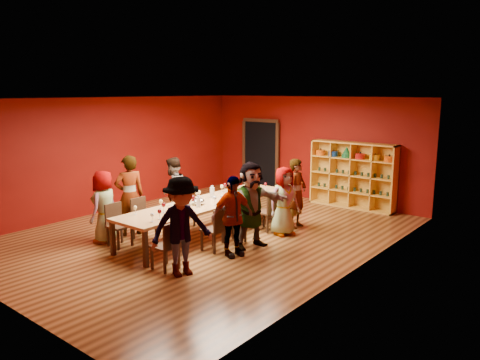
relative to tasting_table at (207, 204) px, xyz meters
The scene contains 42 objects.
room_shell 0.80m from the tasting_table, ahead, with size 7.10×9.10×3.04m.
tasting_table is the anchor object (origin of this frame).
doorway 4.80m from the tasting_table, 112.09° to the left, with size 1.40×0.17×2.30m.
shelving_unit 4.55m from the tasting_table, 72.08° to the left, with size 2.40×0.40×1.80m.
chair_person_left_0 1.99m from the tasting_table, 117.42° to the right, with size 0.42×0.42×0.89m.
person_left_0 2.20m from the tasting_table, 127.17° to the right, with size 0.75×0.41×1.53m, color #5478AD.
chair_person_left_1 1.45m from the tasting_table, 129.45° to the right, with size 0.42×0.42×0.89m.
person_left_1 1.72m from the tasting_table, 139.67° to the right, with size 0.65×0.48×1.79m, color #131736.
chair_person_left_2 0.94m from the tasting_table, behind, with size 0.42×0.42×0.89m.
person_left_2 1.19m from the tasting_table, behind, with size 0.79×0.43×1.62m, color #141A39.
chair_person_right_0 2.21m from the tasting_table, 65.53° to the right, with size 0.42×0.42×0.89m.
person_right_0 2.37m from the tasting_table, 57.66° to the right, with size 1.13×0.47×1.75m, color #5888B6.
chair_person_right_1 1.17m from the tasting_table, 37.89° to the right, with size 0.42×0.42×0.89m.
person_right_1 1.50m from the tasting_table, 28.20° to the right, with size 0.93×0.42×1.58m, color black.
chair_person_right_2 0.93m from the tasting_table, ahead, with size 0.42×0.42×0.89m.
person_right_2 1.29m from the tasting_table, ahead, with size 1.65×0.47×1.78m, color #5676B2.
chair_person_right_3 1.41m from the tasting_table, 49.45° to the left, with size 0.42×0.42×0.89m.
person_right_3 1.70m from the tasting_table, 38.70° to the left, with size 0.75×0.41×1.53m, color #D58F94.
chair_person_right_4 1.96m from the tasting_table, 62.15° to the left, with size 0.42×0.42×0.89m.
person_right_4 2.13m from the tasting_table, 54.06° to the left, with size 0.59×0.43×1.63m, color #46464B.
wine_glass_0 1.13m from the tasting_table, 106.99° to the right, with size 0.08×0.08×0.20m.
wine_glass_1 1.12m from the tasting_table, 110.16° to the left, with size 0.08×0.08×0.21m.
wine_glass_2 0.37m from the tasting_table, 168.39° to the left, with size 0.08×0.08×0.20m.
wine_glass_3 1.82m from the tasting_table, 80.48° to the left, with size 0.08×0.08×0.19m.
wine_glass_4 0.84m from the tasting_table, 114.84° to the right, with size 0.08×0.08×0.20m.
wine_glass_5 0.97m from the tasting_table, 111.32° to the left, with size 0.08×0.08×0.20m.
wine_glass_6 1.04m from the tasting_table, 68.47° to the right, with size 0.09×0.09×0.22m.
wine_glass_7 0.37m from the tasting_table, behind, with size 0.08×0.08×0.21m.
wine_glass_8 1.66m from the tasting_table, 80.33° to the right, with size 0.08×0.08×0.20m.
wine_glass_9 0.48m from the tasting_table, 91.49° to the right, with size 0.09×0.09×0.21m.
wine_glass_10 0.99m from the tasting_table, 73.38° to the left, with size 0.07×0.07×0.18m.
wine_glass_11 0.94m from the tasting_table, 65.45° to the right, with size 0.09×0.09×0.21m.
wine_glass_12 0.86m from the tasting_table, 65.55° to the left, with size 0.08×0.08×0.21m.
wine_glass_13 1.87m from the tasting_table, 80.41° to the right, with size 0.07×0.07×0.18m.
wine_glass_14 1.75m from the tasting_table, 101.78° to the right, with size 0.07×0.07×0.18m.
wine_glass_15 0.42m from the tasting_table, 21.46° to the right, with size 0.08×0.08×0.20m.
wine_glass_16 0.39m from the tasting_table, 20.22° to the left, with size 0.07×0.07×0.18m.
wine_glass_17 1.27m from the tasting_table, 91.03° to the right, with size 0.08×0.08×0.21m.
spittoon_bowl 0.34m from the tasting_table, 85.40° to the right, with size 0.29×0.29×0.16m, color silver.
carafe_a 0.45m from the tasting_table, 117.27° to the left, with size 0.11×0.11×0.27m.
carafe_b 0.53m from the tasting_table, 68.44° to the right, with size 0.13×0.13×0.25m.
wine_bottle 1.48m from the tasting_table, 83.53° to the left, with size 0.09×0.09×0.32m.
Camera 1 is at (6.92, -7.36, 3.18)m, focal length 35.00 mm.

